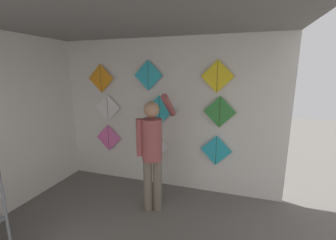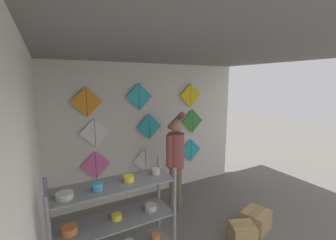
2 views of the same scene
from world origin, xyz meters
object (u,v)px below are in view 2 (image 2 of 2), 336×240
at_px(kite_6, 87,102).
at_px(kite_5, 192,121).
at_px(cardboard_box, 256,220).
at_px(kite_7, 139,97).
at_px(kite_8, 191,95).
at_px(cardboard_box_spare, 242,235).
at_px(kite_1, 146,160).
at_px(kite_2, 191,150).
at_px(kite_3, 95,133).
at_px(shopkeeper, 175,157).
at_px(kite_0, 96,167).
at_px(kite_4, 149,127).

bearing_deg(kite_6, kite_5, 0.00).
distance_m(cardboard_box, kite_7, 3.04).
height_order(kite_6, kite_8, kite_8).
distance_m(cardboard_box_spare, kite_6, 3.34).
xyz_separation_m(kite_1, kite_5, (1.19, 0.00, 0.74)).
relative_size(kite_2, kite_6, 1.00).
height_order(cardboard_box_spare, kite_3, kite_3).
relative_size(shopkeeper, kite_0, 2.74).
distance_m(kite_1, kite_8, 1.74).
distance_m(cardboard_box, kite_2, 2.05).
distance_m(kite_4, kite_6, 1.34).
height_order(shopkeeper, kite_5, shopkeeper).
xyz_separation_m(cardboard_box_spare, kite_2, (0.50, 2.10, 0.66)).
height_order(cardboard_box_spare, kite_0, kite_0).
xyz_separation_m(shopkeeper, cardboard_box_spare, (0.40, -1.31, -0.89)).
xyz_separation_m(kite_1, kite_7, (-0.11, 0.00, 1.34)).
bearing_deg(kite_2, kite_7, 180.00).
bearing_deg(kite_8, kite_2, 0.00).
bearing_deg(kite_4, kite_1, 180.00).
relative_size(cardboard_box_spare, kite_5, 0.78).
distance_m(cardboard_box_spare, kite_5, 2.55).
relative_size(shopkeeper, kite_3, 3.43).
xyz_separation_m(kite_3, kite_4, (1.10, 0.00, 0.01)).
height_order(kite_1, kite_5, kite_5).
xyz_separation_m(kite_2, kite_5, (0.03, 0.00, 0.70)).
xyz_separation_m(kite_1, kite_3, (-1.00, 0.00, 0.71)).
bearing_deg(kite_3, kite_0, -178.02).
distance_m(shopkeeper, cardboard_box_spare, 1.63).
distance_m(cardboard_box_spare, kite_4, 2.55).
distance_m(kite_4, kite_8, 1.20).
relative_size(kite_0, kite_3, 1.25).
distance_m(kite_5, kite_6, 2.37).
distance_m(kite_6, kite_8, 2.24).
bearing_deg(kite_0, kite_1, 0.04).
bearing_deg(kite_8, cardboard_box, -89.17).
xyz_separation_m(shopkeeper, kite_8, (0.86, 0.79, 1.06)).
bearing_deg(kite_6, cardboard_box, -40.44).
bearing_deg(kite_1, kite_8, 0.00).
distance_m(kite_5, kite_7, 1.44).
height_order(shopkeeper, cardboard_box, shopkeeper).
distance_m(shopkeeper, kite_1, 0.87).
relative_size(kite_1, kite_8, 1.00).
xyz_separation_m(cardboard_box_spare, kite_4, (-0.56, 2.10, 1.34)).
relative_size(kite_2, kite_8, 1.00).
height_order(kite_2, kite_7, kite_7).
bearing_deg(kite_4, kite_8, 0.00).
height_order(kite_0, kite_4, kite_4).
height_order(cardboard_box_spare, kite_2, kite_2).
distance_m(kite_2, kite_5, 0.70).
height_order(shopkeeper, kite_2, shopkeeper).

